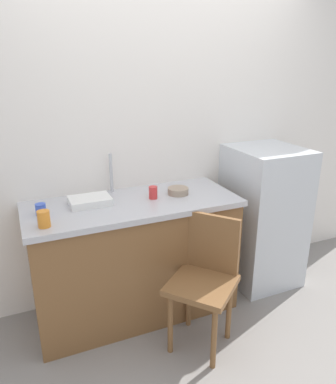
{
  "coord_description": "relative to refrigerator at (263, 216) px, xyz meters",
  "views": [
    {
      "loc": [
        -1.07,
        -1.69,
        1.84
      ],
      "look_at": [
        -0.08,
        0.6,
        0.95
      ],
      "focal_mm": 34.69,
      "sensor_mm": 36.0,
      "label": 1
    }
  ],
  "objects": [
    {
      "name": "dish_tray",
      "position": [
        -1.44,
        0.06,
        0.34
      ],
      "size": [
        0.28,
        0.2,
        0.05
      ],
      "primitive_type": "cube",
      "color": "white",
      "rests_on": "countertop"
    },
    {
      "name": "cup_blue",
      "position": [
        -1.77,
        -0.0,
        0.35
      ],
      "size": [
        0.07,
        0.07,
        0.08
      ],
      "primitive_type": "cylinder",
      "color": "blue",
      "rests_on": "countertop"
    },
    {
      "name": "cup_red",
      "position": [
        -1.0,
        -0.01,
        0.36
      ],
      "size": [
        0.06,
        0.06,
        0.09
      ],
      "primitive_type": "cylinder",
      "color": "red",
      "rests_on": "countertop"
    },
    {
      "name": "ground_plane",
      "position": [
        -0.82,
        -0.65,
        -0.59
      ],
      "size": [
        8.0,
        8.0,
        0.0
      ],
      "primitive_type": "plane",
      "color": "gray"
    },
    {
      "name": "cup_orange",
      "position": [
        -1.77,
        -0.2,
        0.36
      ],
      "size": [
        0.07,
        0.07,
        0.1
      ],
      "primitive_type": "cylinder",
      "color": "orange",
      "rests_on": "countertop"
    },
    {
      "name": "terracotta_bowl",
      "position": [
        -0.79,
        0.01,
        0.34
      ],
      "size": [
        0.15,
        0.15,
        0.05
      ],
      "primitive_type": "cylinder",
      "color": "gray",
      "rests_on": "countertop"
    },
    {
      "name": "chair",
      "position": [
        -0.83,
        -0.51,
        -0.09
      ],
      "size": [
        0.56,
        0.56,
        0.89
      ],
      "rotation": [
        0.0,
        0.0,
        -0.87
      ],
      "color": "brown",
      "rests_on": "ground_plane"
    },
    {
      "name": "back_wall",
      "position": [
        -0.82,
        0.35,
        0.68
      ],
      "size": [
        4.8,
        0.1,
        2.54
      ],
      "primitive_type": "cube",
      "color": "white",
      "rests_on": "ground_plane"
    },
    {
      "name": "refrigerator",
      "position": [
        0.0,
        0.0,
        0.0
      ],
      "size": [
        0.55,
        0.59,
        1.18
      ],
      "primitive_type": "cube",
      "color": "silver",
      "rests_on": "ground_plane"
    },
    {
      "name": "faucet",
      "position": [
        -1.23,
        0.25,
        0.46
      ],
      "size": [
        0.02,
        0.02,
        0.3
      ],
      "primitive_type": "cylinder",
      "color": "#B7B7BC",
      "rests_on": "countertop"
    },
    {
      "name": "countertop",
      "position": [
        -1.15,
        -0.0,
        0.29
      ],
      "size": [
        1.5,
        0.64,
        0.04
      ],
      "primitive_type": "cube",
      "color": "#B7B7BC",
      "rests_on": "cabinet_base"
    },
    {
      "name": "cabinet_base",
      "position": [
        -1.15,
        -0.0,
        -0.16
      ],
      "size": [
        1.46,
        0.6,
        0.86
      ],
      "primitive_type": "cube",
      "color": "brown",
      "rests_on": "ground_plane"
    }
  ]
}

